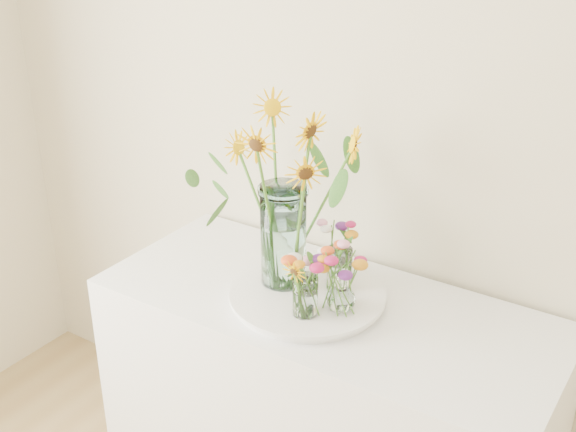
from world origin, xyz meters
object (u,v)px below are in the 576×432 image
Objects in this scene: tray at (307,298)px; small_vase_b at (341,292)px; small_vase_c at (339,268)px; counter at (323,420)px; small_vase_a at (305,296)px; mason_jar at (283,236)px.

tray is 0.15m from small_vase_b.
small_vase_b is at bearing -57.96° from small_vase_c.
small_vase_b is at bearing -31.92° from counter.
small_vase_b is at bearing -9.45° from tray.
small_vase_a reaches higher than small_vase_b.
small_vase_a is 0.19m from small_vase_c.
mason_jar is at bearing -177.53° from counter.
tray is at bearing -11.17° from mason_jar.
small_vase_b is (0.07, 0.08, -0.00)m from small_vase_a.
small_vase_c reaches higher than small_vase_a.
small_vase_b is 0.91× the size of small_vase_c.
small_vase_c is at bearing 55.61° from tray.
small_vase_b is (0.13, -0.02, 0.07)m from tray.
counter is 0.55m from small_vase_a.
counter is at bearing 2.47° from mason_jar.
counter is 0.54m from small_vase_b.
counter is 0.54m from small_vase_c.
tray is 3.59× the size of small_vase_a.
tray is at bearing -124.39° from small_vase_c.
tray is 0.20m from mason_jar.
small_vase_a is 0.94× the size of small_vase_c.
small_vase_c is (0.16, 0.07, -0.09)m from mason_jar.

